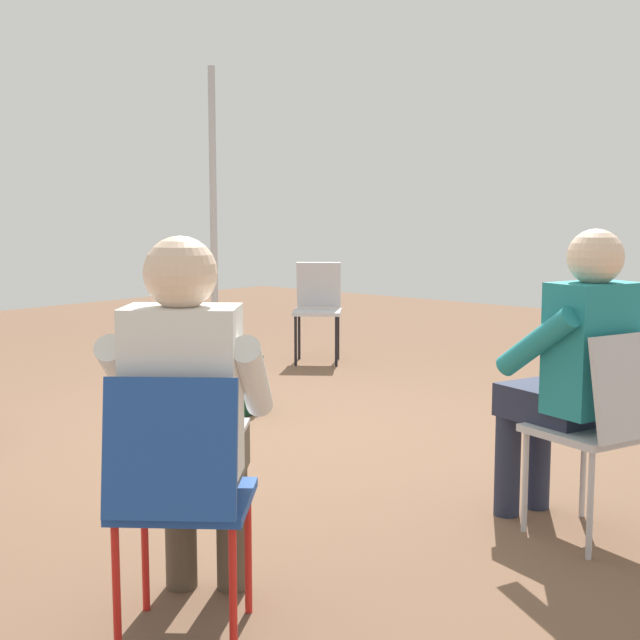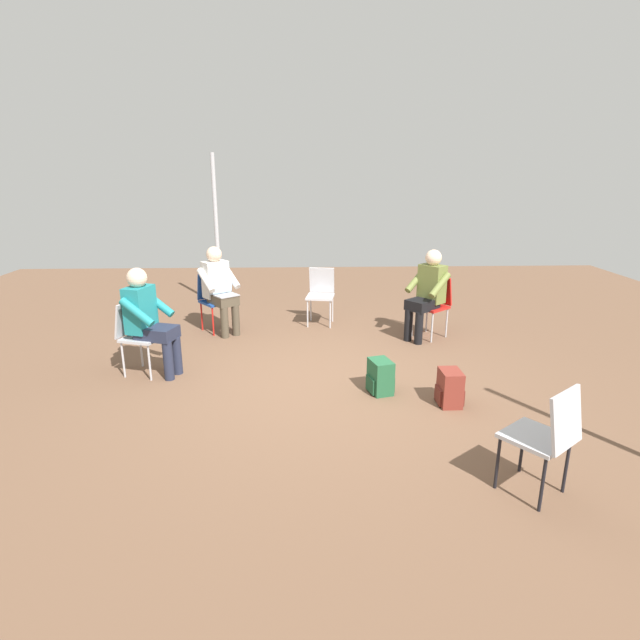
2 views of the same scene
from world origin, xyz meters
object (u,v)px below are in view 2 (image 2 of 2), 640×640
Objects in this scene: chair_southwest at (214,297)px; backpack_near_laptop_user at (450,390)px; person_in_teal at (148,316)px; backpack_by_empty_chair at (380,378)px; chair_northwest at (434,302)px; chair_west at (321,292)px; person_in_olive at (427,290)px; person_with_laptop at (219,286)px; chair_south at (137,332)px; chair_northeast at (547,434)px.

backpack_near_laptop_user is (2.59, 2.75, -0.34)m from chair_southwest.
person_in_teal is 3.44× the size of backpack_by_empty_chair.
backpack_by_empty_chair is (0.59, 2.54, -0.54)m from person_in_teal.
chair_northwest is 1.00× the size of chair_west.
person_in_olive and person_in_teal have the same top height.
chair_northwest is 1.70m from chair_west.
chair_northwest is 2.16m from backpack_by_empty_chair.
backpack_near_laptop_user is at bearing 121.86° from chair_west.
person_with_laptop is at bearing 178.26° from person_in_teal.
person_with_laptop reaches higher than chair_southwest.
person_with_laptop is (-1.51, 0.70, 0.20)m from chair_south.
chair_west is 2.36× the size of backpack_near_laptop_user.
chair_northwest is at bearing 134.51° from chair_southwest.
person_with_laptop is 2.92m from person_in_olive.
chair_south and chair_northeast have the same top height.
chair_west and chair_south have the same top height.
chair_northeast is 4.88m from person_with_laptop.
chair_northeast is at bearing 138.11° from chair_northwest.
person_in_olive is at bearing 52.59° from chair_northeast.
person_in_olive is 3.44× the size of backpack_near_laptop_user.
chair_west is at bearing 151.93° from person_in_teal.
person_in_olive reaches higher than chair_northwest.
chair_south is at bearing -103.33° from backpack_by_empty_chair.
chair_west is 0.69× the size of person_in_olive.
chair_northeast reaches higher than backpack_near_laptop_user.
backpack_near_laptop_user is at bearing 98.72° from chair_southwest.
chair_northeast is (3.66, -0.15, 0.00)m from chair_northwest.
chair_west is at bearing 149.01° from chair_south.
chair_west is 2.63m from backpack_by_empty_chair.
chair_west is at bearing 151.90° from chair_southwest.
chair_south is at bearing 26.91° from person_with_laptop.
chair_southwest is 1.00× the size of chair_south.
chair_northwest is at bearing 127.31° from person_in_teal.
chair_south is 2.36× the size of backpack_near_laptop_user.
person_with_laptop and person_in_teal have the same top height.
person_in_olive reaches higher than chair_south.
chair_southwest is 3.12m from backpack_by_empty_chair.
chair_west is at bearing -157.55° from backpack_near_laptop_user.
backpack_near_laptop_user is 1.00× the size of backpack_by_empty_chair.
chair_west is (-0.68, -1.56, 0.00)m from chair_northwest.
chair_northeast is 0.69× the size of person_in_teal.
chair_southwest is at bearing 40.63° from person_in_olive.
person_in_olive is at bearing 153.02° from backpack_by_empty_chair.
person_in_teal is at bearing 70.13° from chair_northwest.
chair_northeast is 4.17m from person_in_teal.
chair_west is at bearing 157.56° from person_with_laptop.
chair_southwest and chair_south have the same top height.
person_in_olive is (-1.12, 3.60, 0.20)m from chair_south.
person_with_laptop is 3.44× the size of backpack_by_empty_chair.
chair_northwest is at bearing 136.76° from person_with_laptop.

